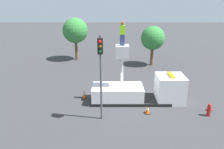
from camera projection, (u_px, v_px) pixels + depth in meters
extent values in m
plane|color=#38383A|center=(130.00, 101.00, 18.11)|extent=(120.00, 120.00, 0.00)
cube|color=black|center=(130.00, 100.00, 18.07)|extent=(6.31, 2.17, 0.24)
cube|color=white|center=(117.00, 94.00, 17.89)|extent=(4.11, 2.11, 1.32)
cube|color=white|center=(169.00, 89.00, 17.75)|extent=(2.20, 2.11, 2.21)
cube|color=black|center=(184.00, 84.00, 17.60)|extent=(0.03, 1.79, 0.89)
cube|color=orange|center=(171.00, 75.00, 17.35)|extent=(0.36, 1.26, 0.14)
cylinder|color=silver|center=(122.00, 71.00, 17.25)|extent=(0.22, 0.22, 2.55)
cube|color=silver|center=(122.00, 51.00, 16.70)|extent=(1.01, 1.01, 0.90)
cube|color=navy|center=(122.00, 40.00, 16.41)|extent=(0.34, 0.26, 0.84)
cube|color=#8CEA1E|center=(122.00, 30.00, 16.16)|extent=(0.40, 0.26, 0.66)
sphere|color=#9E704C|center=(122.00, 24.00, 16.01)|extent=(0.23, 0.23, 0.23)
cylinder|color=orange|center=(122.00, 23.00, 15.98)|extent=(0.26, 0.26, 0.09)
cylinder|color=#515156|center=(101.00, 80.00, 14.50)|extent=(0.14, 0.14, 5.91)
cube|color=black|center=(100.00, 46.00, 13.54)|extent=(0.34, 0.28, 1.00)
sphere|color=red|center=(100.00, 42.00, 13.26)|extent=(0.22, 0.22, 0.22)
sphere|color=#503C07|center=(100.00, 47.00, 13.36)|extent=(0.22, 0.22, 0.22)
sphere|color=#083710|center=(100.00, 52.00, 13.47)|extent=(0.22, 0.22, 0.22)
cylinder|color=#B2231E|center=(209.00, 111.00, 15.73)|extent=(0.28, 0.28, 0.78)
sphere|color=#B2231E|center=(209.00, 105.00, 15.58)|extent=(0.24, 0.24, 0.24)
cylinder|color=#B2231E|center=(206.00, 110.00, 15.71)|extent=(0.12, 0.11, 0.11)
cylinder|color=#B2231E|center=(211.00, 110.00, 15.71)|extent=(0.12, 0.11, 0.11)
cube|color=black|center=(84.00, 98.00, 18.60)|extent=(0.41, 0.41, 0.03)
cone|color=orange|center=(84.00, 94.00, 18.48)|extent=(0.34, 0.34, 0.77)
cylinder|color=white|center=(84.00, 94.00, 18.47)|extent=(0.18, 0.18, 0.11)
cube|color=black|center=(147.00, 113.00, 16.17)|extent=(0.42, 0.42, 0.03)
cone|color=orange|center=(147.00, 110.00, 16.07)|extent=(0.35, 0.35, 0.60)
cylinder|color=white|center=(147.00, 109.00, 16.06)|extent=(0.18, 0.18, 0.08)
cylinder|color=brown|center=(76.00, 49.00, 29.73)|extent=(0.36, 0.36, 2.82)
sphere|color=#337F38|center=(75.00, 30.00, 28.87)|extent=(3.33, 3.33, 3.33)
cylinder|color=brown|center=(151.00, 56.00, 27.34)|extent=(0.36, 0.36, 2.41)
sphere|color=#337F38|center=(153.00, 38.00, 26.60)|extent=(2.91, 2.91, 2.91)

